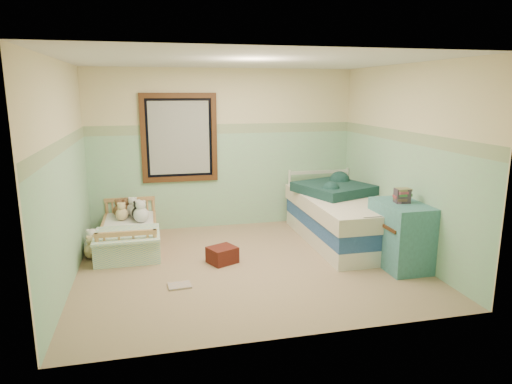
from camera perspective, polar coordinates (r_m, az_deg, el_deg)
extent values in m
cube|color=#7F6A54|center=(5.86, -0.95, -9.15)|extent=(4.20, 3.60, 0.02)
cube|color=silver|center=(5.46, -1.05, 16.26)|extent=(4.20, 3.60, 0.02)
cube|color=beige|center=(7.27, -4.01, 5.36)|extent=(4.20, 0.04, 2.50)
cube|color=beige|center=(3.82, 4.73, -1.27)|extent=(4.20, 0.04, 2.50)
cube|color=beige|center=(5.48, -23.00, 2.02)|extent=(0.04, 3.60, 2.50)
cube|color=beige|center=(6.30, 18.05, 3.66)|extent=(0.04, 3.60, 2.50)
cube|color=#8FB295|center=(7.34, -3.93, 1.47)|extent=(4.20, 0.01, 1.50)
cube|color=#466C4D|center=(7.22, -4.03, 7.91)|extent=(4.20, 0.01, 0.15)
cube|color=#3B1F11|center=(7.13, -9.58, 6.69)|extent=(1.16, 0.06, 1.36)
cube|color=#B6B6AE|center=(7.14, -9.59, 6.70)|extent=(0.92, 0.01, 1.12)
cube|color=olive|center=(6.71, -15.55, -5.80)|extent=(0.76, 1.52, 0.20)
cube|color=white|center=(6.66, -15.63, -4.51)|extent=(0.70, 1.46, 0.12)
cube|color=#6FB1CE|center=(6.19, -15.83, -5.12)|extent=(0.83, 0.76, 0.03)
sphere|color=brown|center=(7.11, -16.76, -2.25)|extent=(0.18, 0.18, 0.18)
sphere|color=silver|center=(7.10, -15.16, -2.12)|extent=(0.19, 0.19, 0.19)
sphere|color=#E3C389|center=(6.89, -16.45, -2.68)|extent=(0.18, 0.18, 0.18)
sphere|color=black|center=(6.88, -14.54, -2.57)|extent=(0.19, 0.19, 0.19)
sphere|color=white|center=(6.50, -19.69, -6.42)|extent=(0.25, 0.25, 0.25)
sphere|color=#E3C389|center=(6.39, -19.80, -6.94)|extent=(0.21, 0.21, 0.21)
cube|color=silver|center=(6.81, 10.87, -5.17)|extent=(1.08, 2.15, 0.22)
cube|color=navy|center=(6.75, 10.95, -3.39)|extent=(1.08, 2.15, 0.22)
cube|color=beige|center=(6.69, 11.03, -1.58)|extent=(1.12, 2.19, 0.22)
cube|color=black|center=(6.90, 9.70, 0.44)|extent=(1.19, 1.22, 0.14)
cube|color=#3A696D|center=(5.96, 17.64, -5.14)|extent=(0.51, 0.81, 0.81)
cube|color=#4F2B31|center=(5.85, 17.84, -0.44)|extent=(0.19, 0.16, 0.18)
cube|color=maroon|center=(5.90, -4.24, -7.86)|extent=(0.42, 0.40, 0.21)
cube|color=#F9AC3C|center=(5.31, -9.56, -11.49)|extent=(0.27, 0.21, 0.02)
sphere|color=silver|center=(6.94, -14.75, -2.42)|extent=(0.19, 0.19, 0.19)
sphere|color=brown|center=(7.15, -15.95, -2.10)|extent=(0.18, 0.18, 0.18)
sphere|color=silver|center=(6.71, -14.19, -2.79)|extent=(0.22, 0.22, 0.22)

